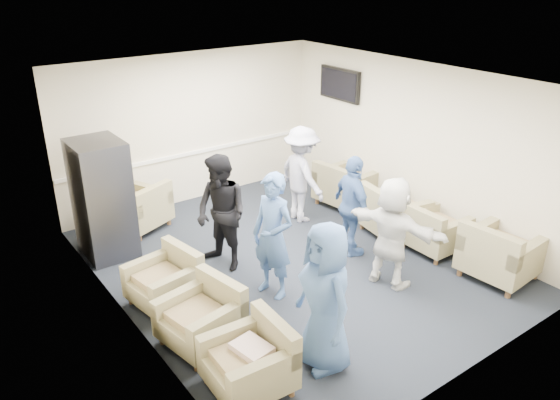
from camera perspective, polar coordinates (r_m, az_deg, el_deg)
floor at (r=8.19m, az=1.31°, el=-6.44°), size 6.00×6.00×0.00m
ceiling at (r=7.22m, az=1.51°, el=12.44°), size 6.00×6.00×0.00m
back_wall at (r=10.02m, az=-9.17°, el=7.39°), size 5.00×0.02×2.70m
front_wall at (r=5.75m, az=19.99°, el=-6.52°), size 5.00×0.02×2.70m
left_wall at (r=6.51m, az=-16.38°, el=-2.40°), size 0.02×6.00×2.70m
right_wall at (r=9.25m, az=13.85°, el=5.64°), size 0.02×6.00×2.70m
chair_rail at (r=10.14m, az=-8.95°, el=4.93°), size 4.98×0.04×0.06m
tv at (r=10.24m, az=6.26°, el=11.92°), size 0.10×1.00×0.58m
armchair_left_near at (r=5.86m, az=-2.86°, el=-16.59°), size 0.84×0.84×0.64m
armchair_left_mid at (r=6.51m, az=-7.92°, el=-12.15°), size 0.93×0.93×0.64m
armchair_left_far at (r=7.27m, az=-11.70°, el=-8.35°), size 0.89×0.89×0.62m
armchair_right_near at (r=8.18m, az=21.83°, el=-5.44°), size 0.97×0.97×0.72m
armchair_right_midnear at (r=8.65m, az=15.69°, el=-3.24°), size 0.81×0.81×0.64m
armchair_right_midfar at (r=9.01m, az=11.51°, el=-1.47°), size 1.02×1.02×0.71m
armchair_right_far at (r=9.96m, az=6.59°, el=1.34°), size 0.97×0.97×0.70m
armchair_corner at (r=9.30m, az=-14.40°, el=-1.00°), size 1.11×1.11×0.68m
vending_machine at (r=8.45m, az=-18.02°, el=0.10°), size 0.73×0.85×1.79m
backpack at (r=6.75m, az=-4.79°, el=-11.31°), size 0.34×0.29×0.48m
pillow at (r=5.76m, az=-2.96°, el=-15.37°), size 0.36×0.44×0.11m
person_front_left at (r=5.86m, az=4.78°, el=-10.11°), size 0.67×0.91×1.71m
person_mid_left at (r=7.05m, az=-0.75°, el=-3.80°), size 0.55×0.71×1.71m
person_back_left at (r=7.73m, az=-6.13°, el=-1.40°), size 0.81×0.95×1.70m
person_back_right at (r=9.16m, az=2.29°, el=2.67°), size 0.67×1.10×1.65m
person_mid_right at (r=8.14m, az=7.56°, el=-0.67°), size 0.58×0.98×1.56m
person_front_right at (r=7.46m, az=11.63°, el=-3.31°), size 0.80×1.52×1.56m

